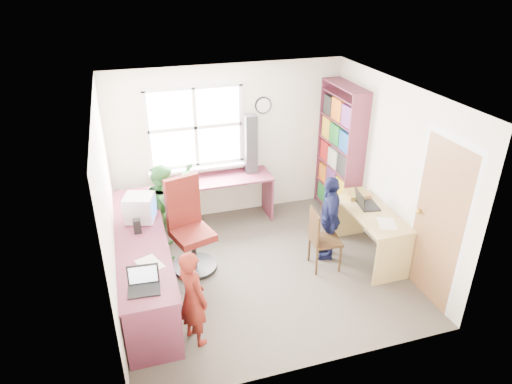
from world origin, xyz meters
TOP-DOWN VIEW (x-y plane):
  - room at (0.01, 0.10)m, footprint 3.64×3.44m
  - l_desk at (-1.31, -0.28)m, footprint 2.38×2.95m
  - right_desk at (1.51, -0.14)m, footprint 0.57×1.22m
  - bookshelf at (1.65, 1.19)m, footprint 0.30×1.02m
  - swivel_chair at (-0.87, 0.38)m, footprint 0.74×0.74m
  - wooden_chair at (0.77, -0.15)m, footprint 0.41×0.41m
  - crt_monitor at (-1.46, 0.48)m, footprint 0.43×0.41m
  - laptop_left at (-1.53, -0.90)m, footprint 0.34×0.29m
  - laptop_right at (1.49, 0.05)m, footprint 0.32×0.37m
  - speaker_a at (-1.52, 0.20)m, footprint 0.09×0.09m
  - speaker_b at (-1.52, 0.81)m, footprint 0.09×0.09m
  - cd_tower at (0.30, 1.52)m, footprint 0.18×0.16m
  - game_box at (1.54, 0.36)m, footprint 0.34×0.34m
  - paper_a at (-1.44, -0.50)m, footprint 0.32×0.37m
  - paper_b at (1.53, -0.44)m, footprint 0.31×0.36m
  - potted_plant at (-0.70, 1.43)m, footprint 0.17×0.14m
  - person_red at (-1.07, -0.98)m, footprint 0.43×0.49m
  - person_green at (-1.11, 0.86)m, footprint 0.57×0.69m
  - person_navy at (0.98, 0.07)m, footprint 0.51×0.77m

SIDE VIEW (x-z plane):
  - l_desk at x=-1.31m, z-range 0.08..0.83m
  - wooden_chair at x=0.77m, z-range 0.04..0.90m
  - right_desk at x=1.51m, z-range 0.16..0.87m
  - swivel_chair at x=-0.87m, z-range -0.09..1.18m
  - person_red at x=-1.07m, z-range 0.00..1.13m
  - person_navy at x=0.98m, z-range 0.00..1.21m
  - person_green at x=-1.11m, z-range 0.00..1.31m
  - paper_b at x=1.53m, z-range 0.71..0.71m
  - game_box at x=1.54m, z-range 0.71..0.77m
  - paper_a at x=-1.44m, z-range 0.75..0.75m
  - laptop_right at x=1.49m, z-range 0.64..0.88m
  - laptop_left at x=-1.53m, z-range 0.69..0.91m
  - speaker_b at x=-1.52m, z-range 0.75..0.92m
  - speaker_a at x=-1.52m, z-range 0.75..0.93m
  - potted_plant at x=-0.70m, z-range 0.75..1.06m
  - crt_monitor at x=-1.46m, z-range 0.75..1.10m
  - bookshelf at x=1.65m, z-range -0.05..2.05m
  - cd_tower at x=0.30m, z-range 0.75..1.66m
  - room at x=0.01m, z-range 0.00..2.44m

